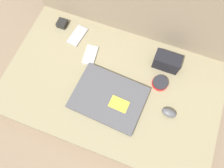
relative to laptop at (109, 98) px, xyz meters
name	(u,v)px	position (x,y,z in m)	size (l,w,h in m)	color
ground_plane	(112,93)	(-0.01, 0.07, -0.13)	(8.00, 8.00, 0.00)	#7A6651
couch_seat	(112,89)	(-0.01, 0.07, -0.07)	(1.10, 0.66, 0.12)	#847A5B
couch_backrest	(142,1)	(-0.01, 0.50, 0.14)	(1.10, 0.20, 0.54)	#7F705B
laptop	(109,98)	(0.00, 0.00, 0.00)	(0.36, 0.28, 0.03)	#47474C
computer_mouse	(169,113)	(0.30, 0.03, 0.00)	(0.07, 0.05, 0.03)	#4C4C51
speaker_puck	(160,83)	(0.21, 0.16, 0.00)	(0.08, 0.08, 0.03)	red
phone_silver	(90,55)	(-0.18, 0.19, -0.01)	(0.07, 0.12, 0.01)	#B7B7BC
phone_black	(77,36)	(-0.29, 0.28, -0.01)	(0.08, 0.14, 0.01)	#99999E
camera_pouch	(167,62)	(0.21, 0.27, 0.03)	(0.13, 0.07, 0.09)	black
charger_brick	(62,23)	(-0.40, 0.32, 0.00)	(0.05, 0.05, 0.03)	black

